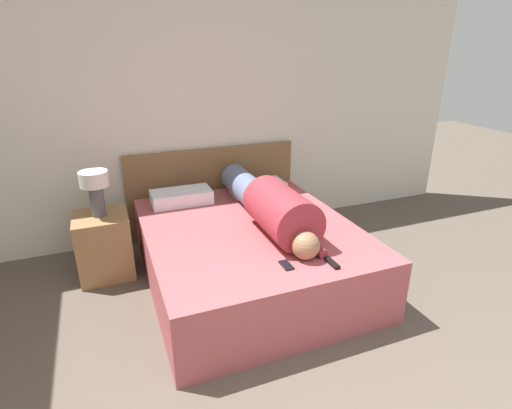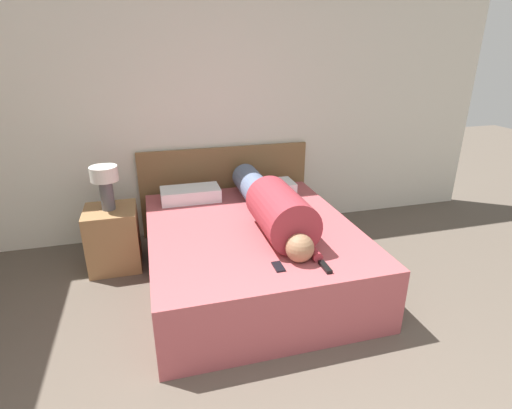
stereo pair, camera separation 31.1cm
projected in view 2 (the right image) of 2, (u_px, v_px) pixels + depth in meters
name	position (u px, v px, depth m)	size (l,w,h in m)	color
wall_back	(213.00, 111.00, 4.07)	(6.28, 0.06, 2.60)	silver
bed	(251.00, 253.00, 3.44)	(1.69, 1.97, 0.51)	#A84C51
headboard	(226.00, 189.00, 4.34)	(1.81, 0.04, 0.93)	brown
nightstand	(113.00, 238.00, 3.64)	(0.45, 0.45, 0.57)	olive
table_lamp	(105.00, 181.00, 3.44)	(0.23, 0.23, 0.39)	#4C4C51
person_lying	(272.00, 205.00, 3.31)	(0.39, 1.69, 0.39)	#936B4C
pillow_near_headboard	(190.00, 194.00, 3.87)	(0.56, 0.29, 0.13)	white
pillow_second	(268.00, 188.00, 4.06)	(0.53, 0.29, 0.11)	white
tv_remote	(325.00, 267.00, 2.70)	(0.04, 0.15, 0.02)	black
cell_phone	(278.00, 267.00, 2.72)	(0.06, 0.13, 0.01)	black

